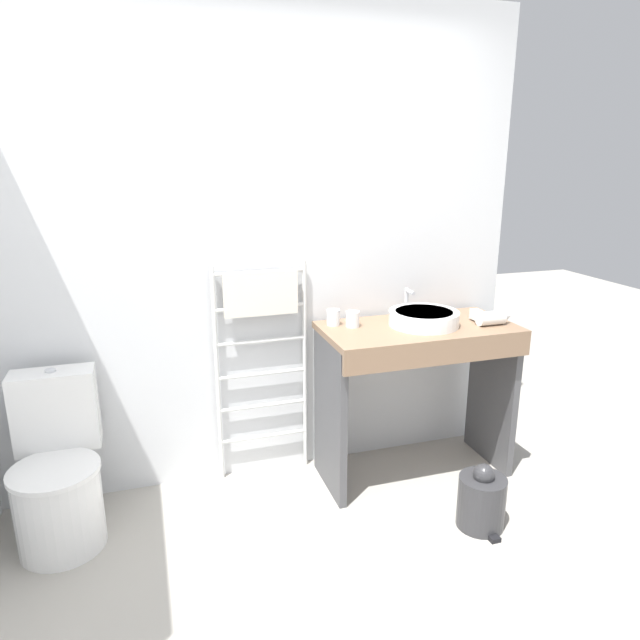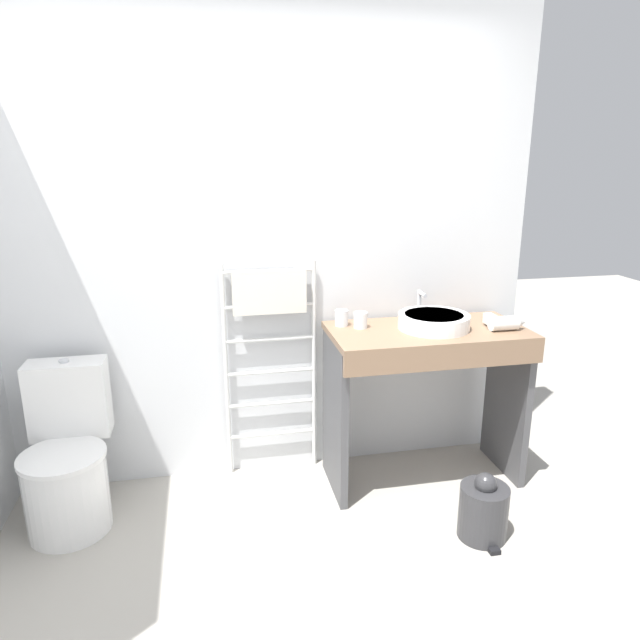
% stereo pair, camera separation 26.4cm
% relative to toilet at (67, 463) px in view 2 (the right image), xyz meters
% --- Properties ---
extents(wall_back, '(3.00, 0.12, 2.58)m').
position_rel_toilet_xyz_m(wall_back, '(1.04, 0.39, 0.97)').
color(wall_back, silver).
rests_on(wall_back, ground_plane).
extents(toilet, '(0.40, 0.55, 0.80)m').
position_rel_toilet_xyz_m(toilet, '(0.00, 0.00, 0.00)').
color(toilet, white).
rests_on(toilet, ground_plane).
extents(towel_radiator, '(0.52, 0.06, 1.23)m').
position_rel_toilet_xyz_m(towel_radiator, '(1.05, 0.28, 0.57)').
color(towel_radiator, silver).
rests_on(towel_radiator, ground_plane).
extents(vanity_counter, '(1.05, 0.53, 0.89)m').
position_rel_toilet_xyz_m(vanity_counter, '(1.86, 0.02, 0.29)').
color(vanity_counter, '#84664C').
rests_on(vanity_counter, ground_plane).
extents(sink_basin, '(0.38, 0.38, 0.08)m').
position_rel_toilet_xyz_m(sink_basin, '(1.90, 0.03, 0.61)').
color(sink_basin, white).
rests_on(sink_basin, vanity_counter).
extents(faucet, '(0.02, 0.10, 0.16)m').
position_rel_toilet_xyz_m(faucet, '(1.90, 0.24, 0.67)').
color(faucet, silver).
rests_on(faucet, vanity_counter).
extents(cup_near_wall, '(0.07, 0.07, 0.09)m').
position_rel_toilet_xyz_m(cup_near_wall, '(1.43, 0.18, 0.61)').
color(cup_near_wall, white).
rests_on(cup_near_wall, vanity_counter).
extents(cup_near_edge, '(0.07, 0.07, 0.09)m').
position_rel_toilet_xyz_m(cup_near_edge, '(1.52, 0.12, 0.61)').
color(cup_near_edge, white).
rests_on(cup_near_edge, vanity_counter).
extents(hair_dryer, '(0.20, 0.16, 0.08)m').
position_rel_toilet_xyz_m(hair_dryer, '(2.26, -0.06, 0.61)').
color(hair_dryer, white).
rests_on(hair_dryer, vanity_counter).
extents(trash_bin, '(0.23, 0.27, 0.34)m').
position_rel_toilet_xyz_m(trash_bin, '(1.96, -0.54, -0.18)').
color(trash_bin, '#333335').
rests_on(trash_bin, ground_plane).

